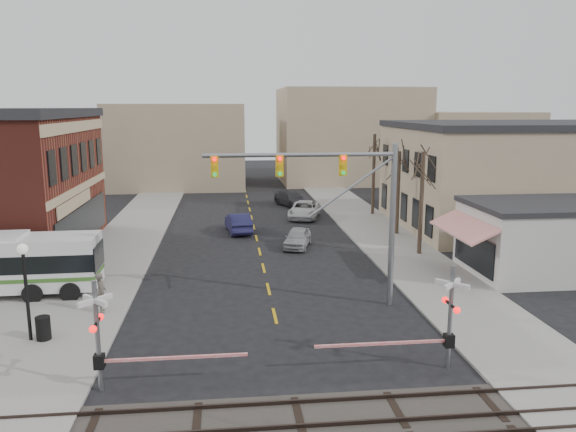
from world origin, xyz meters
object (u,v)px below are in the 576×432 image
object	(u,v)px
traffic_signal_mast	(341,192)
car_a	(297,238)
rr_crossing_east	(439,319)
car_d	(292,199)
car_c	(304,210)
pedestrian_near	(101,292)
rr_crossing_west	(111,337)
pedestrian_far	(95,270)
street_lamp	(25,271)
car_b	(238,223)
trash_bin	(43,328)

from	to	relation	value
traffic_signal_mast	car_a	size ratio (longest dim) A/B	2.34
rr_crossing_east	car_d	distance (m)	35.69
car_c	pedestrian_near	world-z (taller)	pedestrian_near
traffic_signal_mast	rr_crossing_east	distance (m)	8.29
rr_crossing_west	pedestrian_far	world-z (taller)	rr_crossing_west
traffic_signal_mast	street_lamp	xyz separation A→B (m)	(-13.66, -2.88, -2.60)
rr_crossing_west	car_b	distance (m)	25.11
rr_crossing_east	pedestrian_near	distance (m)	15.53
street_lamp	rr_crossing_west	bearing A→B (deg)	-46.83
car_a	rr_crossing_east	bearing A→B (deg)	-64.79
car_c	car_d	world-z (taller)	car_c
street_lamp	car_d	distance (m)	34.82
trash_bin	traffic_signal_mast	bearing A→B (deg)	12.42
traffic_signal_mast	pedestrian_near	size ratio (longest dim) A/B	4.80
pedestrian_far	car_c	bearing A→B (deg)	18.35
trash_bin	street_lamp	bearing A→B (deg)	179.36
street_lamp	car_a	size ratio (longest dim) A/B	1.05
car_d	car_b	bearing A→B (deg)	-140.14
rr_crossing_west	car_c	size ratio (longest dim) A/B	1.06
car_b	street_lamp	bearing A→B (deg)	58.07
car_d	pedestrian_near	size ratio (longest dim) A/B	2.48
pedestrian_near	pedestrian_far	distance (m)	4.61
street_lamp	pedestrian_far	distance (m)	7.86
street_lamp	car_b	bearing A→B (deg)	65.59
car_b	car_c	size ratio (longest dim) A/B	0.87
car_a	car_d	world-z (taller)	car_d
traffic_signal_mast	street_lamp	size ratio (longest dim) A/B	2.22
trash_bin	car_c	world-z (taller)	car_c
traffic_signal_mast	pedestrian_far	xyz separation A→B (m)	(-12.64, 4.59, -4.81)
rr_crossing_west	car_a	xyz separation A→B (m)	(8.91, 19.40, -1.30)
rr_crossing_west	car_b	bearing A→B (deg)	78.75
car_c	rr_crossing_east	bearing A→B (deg)	-73.23
traffic_signal_mast	pedestrian_near	xyz separation A→B (m)	(-11.39, 0.16, -4.62)
car_d	car_c	bearing A→B (deg)	-110.37
rr_crossing_east	pedestrian_near	size ratio (longest dim) A/B	2.92
rr_crossing_east	pedestrian_near	xyz separation A→B (m)	(-13.75, 7.17, -0.89)
trash_bin	car_a	world-z (taller)	car_a
trash_bin	pedestrian_far	size ratio (longest dim) A/B	0.65
rr_crossing_west	trash_bin	size ratio (longest dim) A/B	5.62
rr_crossing_east	car_b	size ratio (longest dim) A/B	1.22
street_lamp	car_b	xyz separation A→B (m)	(9.12, 20.10, -2.34)
car_b	pedestrian_far	world-z (taller)	pedestrian_far
car_a	car_b	world-z (taller)	car_b
rr_crossing_west	car_c	world-z (taller)	rr_crossing_west
car_c	car_a	bearing A→B (deg)	-85.64
rr_crossing_west	car_d	world-z (taller)	rr_crossing_west
car_d	pedestrian_far	size ratio (longest dim) A/B	3.10
traffic_signal_mast	car_b	size ratio (longest dim) A/B	2.00
traffic_signal_mast	rr_crossing_west	distance (m)	12.55
car_d	pedestrian_near	bearing A→B (deg)	-137.80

